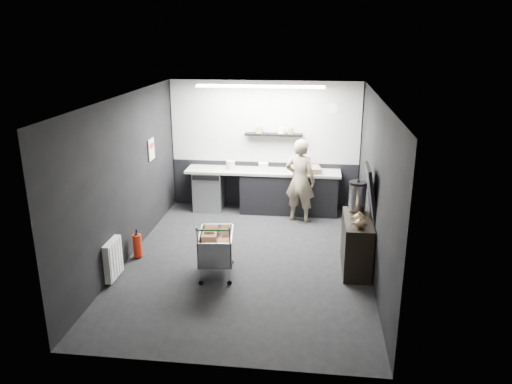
# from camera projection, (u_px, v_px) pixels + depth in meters

# --- Properties ---
(floor) EXTENTS (5.50, 5.50, 0.00)m
(floor) POSITION_uv_depth(u_px,v_px,m) (247.00, 261.00, 8.33)
(floor) COLOR black
(floor) RESTS_ON ground
(ceiling) EXTENTS (5.50, 5.50, 0.00)m
(ceiling) POSITION_uv_depth(u_px,v_px,m) (246.00, 98.00, 7.49)
(ceiling) COLOR white
(ceiling) RESTS_ON wall_back
(wall_back) EXTENTS (5.50, 0.00, 5.50)m
(wall_back) POSITION_uv_depth(u_px,v_px,m) (265.00, 146.00, 10.50)
(wall_back) COLOR black
(wall_back) RESTS_ON floor
(wall_front) EXTENTS (5.50, 0.00, 5.50)m
(wall_front) POSITION_uv_depth(u_px,v_px,m) (212.00, 259.00, 5.31)
(wall_front) COLOR black
(wall_front) RESTS_ON floor
(wall_left) EXTENTS (0.00, 5.50, 5.50)m
(wall_left) POSITION_uv_depth(u_px,v_px,m) (126.00, 179.00, 8.13)
(wall_left) COLOR black
(wall_left) RESTS_ON floor
(wall_right) EXTENTS (0.00, 5.50, 5.50)m
(wall_right) POSITION_uv_depth(u_px,v_px,m) (375.00, 188.00, 7.68)
(wall_right) COLOR black
(wall_right) RESTS_ON floor
(kitchen_wall_panel) EXTENTS (3.95, 0.02, 1.70)m
(kitchen_wall_panel) POSITION_uv_depth(u_px,v_px,m) (265.00, 122.00, 10.33)
(kitchen_wall_panel) COLOR beige
(kitchen_wall_panel) RESTS_ON wall_back
(dado_panel) EXTENTS (3.95, 0.02, 1.00)m
(dado_panel) POSITION_uv_depth(u_px,v_px,m) (264.00, 184.00, 10.75)
(dado_panel) COLOR black
(dado_panel) RESTS_ON wall_back
(floating_shelf) EXTENTS (1.20, 0.22, 0.04)m
(floating_shelf) POSITION_uv_depth(u_px,v_px,m) (274.00, 134.00, 10.27)
(floating_shelf) COLOR black
(floating_shelf) RESTS_ON wall_back
(wall_clock) EXTENTS (0.20, 0.03, 0.20)m
(wall_clock) POSITION_uv_depth(u_px,v_px,m) (334.00, 109.00, 10.07)
(wall_clock) COLOR white
(wall_clock) RESTS_ON wall_back
(poster) EXTENTS (0.02, 0.30, 0.40)m
(poster) POSITION_uv_depth(u_px,v_px,m) (151.00, 149.00, 9.30)
(poster) COLOR silver
(poster) RESTS_ON wall_left
(poster_red_band) EXTENTS (0.02, 0.22, 0.10)m
(poster_red_band) POSITION_uv_depth(u_px,v_px,m) (151.00, 146.00, 9.28)
(poster_red_band) COLOR red
(poster_red_band) RESTS_ON poster
(radiator) EXTENTS (0.10, 0.50, 0.60)m
(radiator) POSITION_uv_depth(u_px,v_px,m) (113.00, 259.00, 7.59)
(radiator) COLOR white
(radiator) RESTS_ON wall_left
(ceiling_strip) EXTENTS (2.40, 0.20, 0.04)m
(ceiling_strip) POSITION_uv_depth(u_px,v_px,m) (260.00, 87.00, 9.25)
(ceiling_strip) COLOR white
(ceiling_strip) RESTS_ON ceiling
(prep_counter) EXTENTS (3.20, 0.61, 0.90)m
(prep_counter) POSITION_uv_depth(u_px,v_px,m) (269.00, 191.00, 10.45)
(prep_counter) COLOR black
(prep_counter) RESTS_ON floor
(person) EXTENTS (0.70, 0.56, 1.68)m
(person) POSITION_uv_depth(u_px,v_px,m) (300.00, 181.00, 9.84)
(person) COLOR #BCB195
(person) RESTS_ON floor
(shopping_cart) EXTENTS (0.61, 0.92, 0.95)m
(shopping_cart) POSITION_uv_depth(u_px,v_px,m) (216.00, 248.00, 7.74)
(shopping_cart) COLOR silver
(shopping_cart) RESTS_ON floor
(sideboard) EXTENTS (0.48, 1.14, 1.70)m
(sideboard) POSITION_uv_depth(u_px,v_px,m) (357.00, 236.00, 7.93)
(sideboard) COLOR black
(sideboard) RESTS_ON floor
(fire_extinguisher) EXTENTS (0.15, 0.15, 0.48)m
(fire_extinguisher) POSITION_uv_depth(u_px,v_px,m) (137.00, 245.00, 8.37)
(fire_extinguisher) COLOR red
(fire_extinguisher) RESTS_ON floor
(cardboard_box) EXTENTS (0.64, 0.53, 0.11)m
(cardboard_box) POSITION_uv_depth(u_px,v_px,m) (306.00, 170.00, 10.17)
(cardboard_box) COLOR olive
(cardboard_box) RESTS_ON prep_counter
(pink_tub) EXTENTS (0.18, 0.18, 0.18)m
(pink_tub) POSITION_uv_depth(u_px,v_px,m) (231.00, 165.00, 10.38)
(pink_tub) COLOR beige
(pink_tub) RESTS_ON prep_counter
(white_container) EXTENTS (0.21, 0.17, 0.17)m
(white_container) POSITION_uv_depth(u_px,v_px,m) (263.00, 167.00, 10.26)
(white_container) COLOR white
(white_container) RESTS_ON prep_counter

